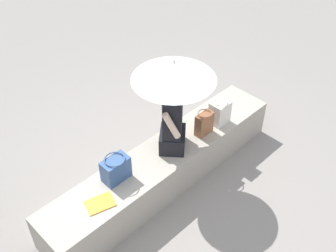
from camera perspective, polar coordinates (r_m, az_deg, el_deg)
name	(u,v)px	position (r m, az deg, el deg)	size (l,w,h in m)	color
ground_plane	(164,181)	(5.07, -0.56, -7.50)	(14.00, 14.00, 0.00)	gray
stone_bench	(164,167)	(4.90, -0.58, -5.62)	(3.15, 0.57, 0.48)	#A8A093
person_seated	(173,120)	(4.54, 0.62, 0.77)	(0.49, 0.46, 0.90)	black
parasol	(174,71)	(4.22, 0.80, 7.47)	(0.87, 0.87, 1.12)	#B7B7BC
handbag_black	(116,169)	(4.39, -7.07, -5.78)	(0.29, 0.22, 0.29)	#335184
tote_bag_canvas	(220,112)	(5.07, 7.00, 1.88)	(0.22, 0.18, 0.31)	silver
shoulder_bag_spare	(204,123)	(4.89, 4.91, 0.36)	(0.22, 0.17, 0.30)	brown
magazine	(100,203)	(4.29, -9.19, -10.29)	(0.28, 0.20, 0.01)	gold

